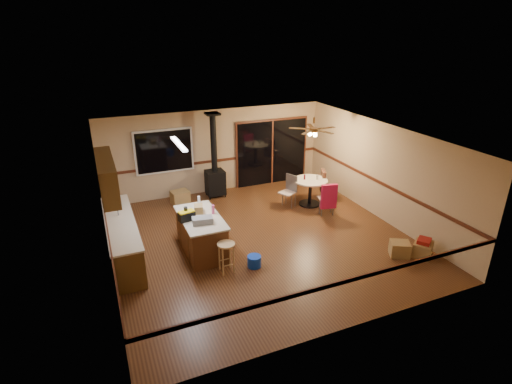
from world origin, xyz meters
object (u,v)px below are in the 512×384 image
kitchen_island (201,234)px  toolbox_grey (202,220)px  toolbox_black (187,216)px  box_corner_a (423,249)px  blue_bucket (254,261)px  box_under_window (180,197)px  chair_near (329,196)px  chair_right (324,182)px  chair_left (290,187)px  dining_table (310,188)px  box_corner_b (400,249)px  bar_stool (226,258)px  wood_stove (215,174)px

kitchen_island → toolbox_grey: 0.61m
toolbox_black → box_corner_a: (4.92, -2.11, -0.82)m
blue_bucket → box_corner_a: size_ratio=0.67×
box_under_window → chair_near: bearing=-34.1°
chair_right → toolbox_grey: bearing=-156.9°
toolbox_black → chair_near: bearing=7.5°
kitchen_island → chair_left: size_ratio=3.14×
kitchen_island → dining_table: size_ratio=1.70×
chair_near → toolbox_grey: bearing=-168.0°
chair_near → box_under_window: bearing=145.9°
box_corner_b → box_under_window: bearing=129.3°
chair_right → box_corner_a: 3.70m
chair_right → box_under_window: chair_right is taller
kitchen_island → box_under_window: 2.91m
toolbox_black → chair_left: 3.75m
bar_stool → kitchen_island: bearing=104.5°
box_corner_a → chair_right: bearing=96.2°
chair_right → dining_table: bearing=-166.8°
kitchen_island → chair_near: 3.77m
kitchen_island → dining_table: kitchen_island is taller
bar_stool → box_under_window: bar_stool is taller
kitchen_island → box_corner_b: (4.13, -1.95, -0.28)m
chair_right → box_corner_a: chair_right is taller
chair_left → kitchen_island: bearing=-153.9°
wood_stove → chair_left: size_ratio=4.71×
kitchen_island → chair_right: chair_right is taller
blue_bucket → box_under_window: bearing=100.4°
toolbox_black → box_corner_a: bearing=-23.2°
kitchen_island → chair_near: bearing=7.3°
bar_stool → blue_bucket: size_ratio=2.23×
blue_bucket → box_corner_b: (3.25, -0.88, 0.04)m
kitchen_island → box_corner_b: kitchen_island is taller
wood_stove → dining_table: wood_stove is taller
blue_bucket → box_corner_a: (3.72, -1.10, 0.05)m
toolbox_grey → chair_near: (3.77, 0.80, -0.37)m
dining_table → box_corner_a: size_ratio=2.16×
bar_stool → box_corner_b: bearing=-13.6°
toolbox_grey → dining_table: (3.71, 1.68, -0.43)m
box_corner_a → box_corner_b: 0.52m
toolbox_black → dining_table: toolbox_black is taller
blue_bucket → wood_stove: bearing=84.2°
chair_right → box_corner_b: (-0.08, -3.43, -0.43)m
chair_left → chair_near: same height
chair_right → toolbox_black: bearing=-161.2°
bar_stool → box_under_window: bearing=91.6°
bar_stool → box_corner_a: (4.34, -1.16, -0.17)m
toolbox_grey → box_under_window: size_ratio=0.88×
bar_stool → wood_stove: bearing=75.7°
wood_stove → chair_right: bearing=-28.4°
kitchen_island → chair_near: (3.73, 0.48, 0.14)m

